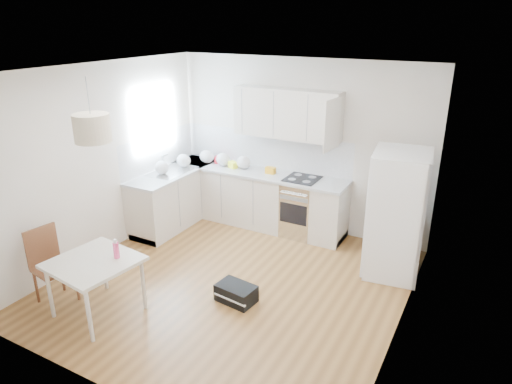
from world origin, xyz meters
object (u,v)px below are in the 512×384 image
dining_chair (53,267)px  refrigerator (398,214)px  dining_table (94,266)px  gym_bag (236,293)px

dining_chair → refrigerator: bearing=48.2°
refrigerator → dining_table: (-2.78, -2.60, -0.22)m
dining_table → dining_chair: (-0.62, -0.07, -0.15)m
dining_table → dining_chair: 0.64m
dining_chair → gym_bag: 2.20m
dining_table → dining_chair: bearing=-166.2°
dining_table → dining_chair: dining_chair is taller
gym_bag → dining_chair: bearing=-144.6°
refrigerator → dining_table: bearing=-144.3°
refrigerator → dining_chair: bearing=-149.3°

